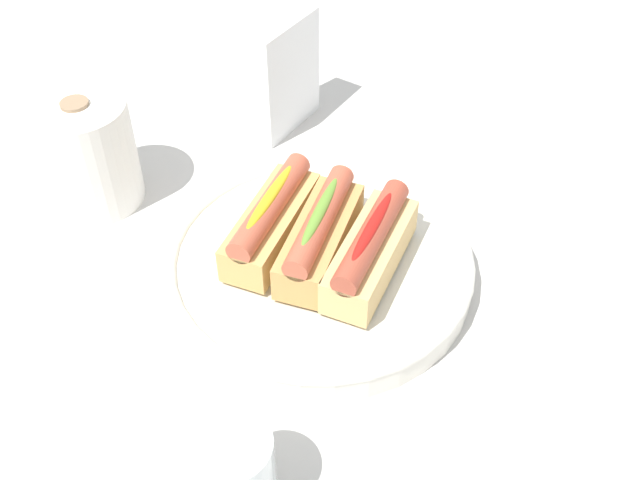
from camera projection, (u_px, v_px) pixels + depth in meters
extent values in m
plane|color=beige|center=(313.00, 265.00, 0.82)|extent=(2.40, 2.40, 0.00)
cylinder|color=silver|center=(320.00, 267.00, 0.80)|extent=(0.32, 0.32, 0.03)
torus|color=silver|center=(320.00, 258.00, 0.79)|extent=(0.32, 0.32, 0.01)
cube|color=#DBB270|center=(370.00, 255.00, 0.76)|extent=(0.15, 0.06, 0.04)
cylinder|color=#A84733|center=(372.00, 235.00, 0.74)|extent=(0.15, 0.04, 0.03)
ellipsoid|color=red|center=(372.00, 226.00, 0.73)|extent=(0.11, 0.02, 0.01)
cube|color=tan|center=(320.00, 240.00, 0.77)|extent=(0.15, 0.05, 0.04)
cylinder|color=#BC563D|center=(320.00, 220.00, 0.75)|extent=(0.15, 0.03, 0.03)
ellipsoid|color=olive|center=(320.00, 211.00, 0.75)|extent=(0.11, 0.01, 0.01)
cube|color=tan|center=(272.00, 226.00, 0.79)|extent=(0.15, 0.06, 0.04)
cylinder|color=#BC563D|center=(270.00, 206.00, 0.77)|extent=(0.15, 0.04, 0.03)
ellipsoid|color=gold|center=(270.00, 197.00, 0.76)|extent=(0.11, 0.02, 0.01)
cylinder|color=white|center=(233.00, 473.00, 0.60)|extent=(0.07, 0.07, 0.09)
cylinder|color=white|center=(88.00, 153.00, 0.86)|extent=(0.11, 0.11, 0.13)
cylinder|color=#997A5B|center=(74.00, 104.00, 0.81)|extent=(0.03, 0.03, 0.00)
cube|color=white|center=(281.00, 74.00, 0.96)|extent=(0.12, 0.07, 0.15)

